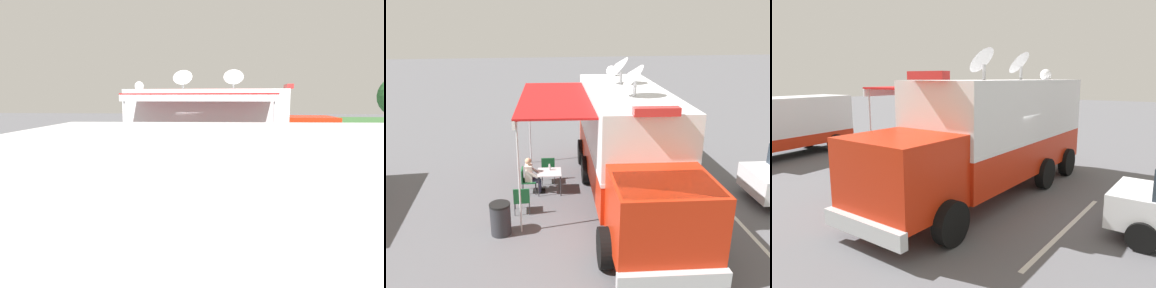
% 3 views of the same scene
% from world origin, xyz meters
% --- Properties ---
extents(ground_plane, '(100.00, 100.00, 0.00)m').
position_xyz_m(ground_plane, '(0.00, 0.00, 0.00)').
color(ground_plane, '#5B5B60').
extents(lot_stripe, '(0.47, 4.80, 0.01)m').
position_xyz_m(lot_stripe, '(-2.81, 2.39, 0.00)').
color(lot_stripe, silver).
rests_on(lot_stripe, ground).
extents(command_truck, '(5.26, 9.64, 4.53)m').
position_xyz_m(command_truck, '(0.09, 0.74, 1.95)').
color(command_truck, red).
rests_on(command_truck, ground).
extents(folding_table, '(0.86, 0.86, 0.73)m').
position_xyz_m(folding_table, '(2.57, -0.03, 0.67)').
color(folding_table, silver).
rests_on(folding_table, ground).
extents(water_bottle, '(0.07, 0.07, 0.22)m').
position_xyz_m(water_bottle, '(2.56, -0.18, 0.83)').
color(water_bottle, silver).
rests_on(water_bottle, folding_table).
extents(folding_chair_at_table, '(0.51, 0.51, 0.87)m').
position_xyz_m(folding_chair_at_table, '(3.37, -0.08, 0.51)').
color(folding_chair_at_table, '#19562D').
rests_on(folding_chair_at_table, ground).
extents(folding_chair_beside_table, '(0.51, 0.51, 0.87)m').
position_xyz_m(folding_chair_beside_table, '(2.57, -0.88, 0.51)').
color(folding_chair_beside_table, '#19562D').
rests_on(folding_chair_beside_table, ground).
extents(folding_chair_spare_by_truck, '(0.49, 0.49, 0.87)m').
position_xyz_m(folding_chair_spare_by_truck, '(3.52, 1.44, 0.51)').
color(folding_chair_spare_by_truck, '#19562D').
rests_on(folding_chair_spare_by_truck, ground).
extents(seated_responder, '(0.68, 0.58, 1.25)m').
position_xyz_m(seated_responder, '(3.18, -0.06, 0.65)').
color(seated_responder, silver).
rests_on(seated_responder, ground).
extents(trash_bin, '(0.57, 0.57, 0.91)m').
position_xyz_m(trash_bin, '(4.09, 2.51, 0.46)').
color(trash_bin, '#2D2D33').
rests_on(trash_bin, ground).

